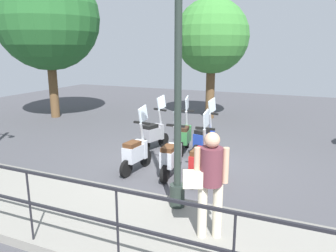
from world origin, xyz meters
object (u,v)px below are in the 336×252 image
lamp_post_near (178,99)px  scooter_far_1 (184,135)px  pedestrian_with_bag (210,177)px  scooter_near_1 (171,156)px  scooter_near_2 (136,152)px  tree_distant (212,37)px  tree_large (48,19)px  scooter_far_0 (205,138)px  scooter_near_0 (200,160)px  scooter_far_2 (154,133)px

lamp_post_near → scooter_far_1: 3.87m
pedestrian_with_bag → scooter_near_1: (2.25, 1.54, -0.60)m
scooter_near_1 → scooter_near_2: 0.88m
tree_distant → scooter_far_1: size_ratio=3.10×
pedestrian_with_bag → tree_large: tree_large is taller
pedestrian_with_bag → scooter_far_0: bearing=-4.2°
tree_large → scooter_near_0: (-4.08, -7.75, -3.49)m
scooter_far_2 → scooter_far_1: bearing=-65.7°
scooter_near_1 → scooter_far_0: same height
tree_distant → scooter_far_0: bearing=-165.1°
tree_large → scooter_near_2: bearing=-123.9°
scooter_near_2 → scooter_far_1: same height
lamp_post_near → scooter_far_1: (3.35, 1.13, -1.57)m
tree_distant → scooter_far_2: (-4.87, 0.21, -2.80)m
lamp_post_near → scooter_far_0: (3.27, 0.52, -1.57)m
scooter_near_0 → scooter_far_1: size_ratio=1.00×
scooter_near_1 → scooter_far_2: size_ratio=1.00×
lamp_post_near → scooter_far_0: size_ratio=2.79×
scooter_far_1 → scooter_far_2: same height
scooter_far_0 → scooter_far_1: (0.08, 0.62, 0.00)m
tree_large → tree_distant: tree_large is taller
tree_large → scooter_far_0: bearing=-108.0°
scooter_near_1 → scooter_far_1: bearing=9.1°
tree_distant → scooter_near_0: (-6.53, -1.72, -2.80)m
tree_large → scooter_far_1: size_ratio=3.92×
tree_distant → scooter_far_0: (-4.81, -1.28, -2.80)m
lamp_post_near → scooter_near_2: (1.50, 1.65, -1.57)m
tree_distant → pedestrian_with_bag: bearing=-163.7°
tree_large → scooter_near_2: size_ratio=3.92×
scooter_near_2 → scooter_far_0: (1.77, -1.13, 0.00)m
pedestrian_with_bag → scooter_near_0: (2.26, 0.86, -0.60)m
scooter_far_0 → lamp_post_near: bearing=-156.9°
tree_distant → scooter_near_2: (-6.59, -0.15, -2.80)m
pedestrian_with_bag → scooter_far_0: 4.22m
scooter_near_1 → tree_distant: bearing=6.7°
tree_distant → scooter_far_2: tree_distant is taller
tree_distant → tree_large: bearing=112.1°
tree_large → scooter_near_2: tree_large is taller
scooter_far_2 → lamp_post_near: bearing=-132.4°
scooter_near_1 → scooter_far_0: size_ratio=1.00×
pedestrian_with_bag → scooter_near_2: bearing=25.5°
scooter_near_0 → scooter_near_1: same height
tree_large → scooter_far_2: (-2.43, -5.82, -3.49)m
scooter_near_1 → scooter_far_2: same height
lamp_post_near → tree_distant: size_ratio=0.90×
pedestrian_with_bag → scooter_near_1: size_ratio=1.03×
scooter_near_1 → scooter_near_2: (-0.05, 0.88, 0.00)m
scooter_near_2 → scooter_near_1: bearing=-81.4°
lamp_post_near → pedestrian_with_bag: size_ratio=2.71×
scooter_near_0 → scooter_near_2: same height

